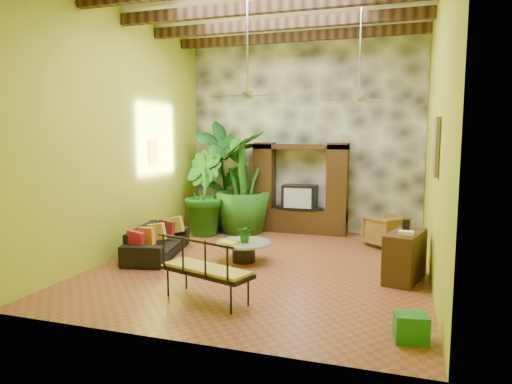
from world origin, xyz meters
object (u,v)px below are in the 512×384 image
(sofa, at_px, (157,241))
(side_console, at_px, (405,256))
(tall_plant_c, at_px, (242,182))
(tall_plant_b, at_px, (202,193))
(wicker_armchair, at_px, (385,231))
(coffee_table, at_px, (244,249))
(ceiling_fan_front, at_px, (247,83))
(iron_bench, at_px, (204,267))
(ceiling_fan_back, at_px, (359,89))
(tall_plant_a, at_px, (223,175))
(entertainment_center, at_px, (300,195))
(green_bin, at_px, (411,328))

(sofa, bearing_deg, side_console, -103.39)
(tall_plant_c, bearing_deg, tall_plant_b, -150.36)
(wicker_armchair, bearing_deg, tall_plant_b, -46.45)
(coffee_table, bearing_deg, side_console, -5.00)
(ceiling_fan_front, distance_m, side_console, 4.08)
(sofa, height_order, tall_plant_c, tall_plant_c)
(tall_plant_b, bearing_deg, coffee_table, -48.64)
(side_console, bearing_deg, ceiling_fan_front, -160.19)
(coffee_table, relative_size, iron_bench, 0.69)
(tall_plant_c, bearing_deg, ceiling_fan_front, -68.68)
(ceiling_fan_front, relative_size, tall_plant_b, 0.88)
(ceiling_fan_back, relative_size, tall_plant_c, 0.72)
(iron_bench, bearing_deg, tall_plant_a, 127.44)
(entertainment_center, height_order, tall_plant_b, entertainment_center)
(tall_plant_b, distance_m, coffee_table, 2.90)
(sofa, relative_size, green_bin, 5.34)
(tall_plant_b, height_order, side_console, tall_plant_b)
(side_console, relative_size, green_bin, 2.69)
(coffee_table, distance_m, side_console, 3.03)
(green_bin, bearing_deg, side_console, 91.81)
(coffee_table, bearing_deg, ceiling_fan_front, -62.40)
(wicker_armchair, height_order, coffee_table, wicker_armchair)
(entertainment_center, xyz_separation_m, tall_plant_b, (-2.28, -0.99, 0.10))
(ceiling_fan_front, bearing_deg, iron_bench, -91.70)
(tall_plant_b, distance_m, green_bin, 6.93)
(coffee_table, bearing_deg, green_bin, -41.19)
(sofa, bearing_deg, iron_bench, -148.15)
(iron_bench, bearing_deg, tall_plant_b, 133.23)
(ceiling_fan_back, height_order, side_console, ceiling_fan_back)
(side_console, bearing_deg, green_bin, -72.42)
(ceiling_fan_back, relative_size, green_bin, 4.75)
(entertainment_center, relative_size, ceiling_fan_front, 1.29)
(green_bin, bearing_deg, tall_plant_b, 135.80)
(ceiling_fan_front, bearing_deg, entertainment_center, 86.76)
(tall_plant_a, bearing_deg, entertainment_center, 4.44)
(entertainment_center, height_order, iron_bench, entertainment_center)
(ceiling_fan_front, xyz_separation_m, sofa, (-2.10, 0.35, -3.10))
(sofa, xyz_separation_m, tall_plant_b, (0.02, 2.20, 0.76))
(entertainment_center, distance_m, side_console, 4.25)
(entertainment_center, xyz_separation_m, tall_plant_c, (-1.39, -0.48, 0.33))
(ceiling_fan_front, relative_size, coffee_table, 1.73)
(tall_plant_c, bearing_deg, tall_plant_a, 154.08)
(tall_plant_b, relative_size, coffee_table, 1.97)
(sofa, height_order, wicker_armchair, wicker_armchair)
(ceiling_fan_back, height_order, green_bin, ceiling_fan_back)
(iron_bench, bearing_deg, ceiling_fan_back, 79.80)
(tall_plant_a, distance_m, tall_plant_b, 0.94)
(entertainment_center, height_order, sofa, entertainment_center)
(coffee_table, bearing_deg, sofa, -176.53)
(coffee_table, bearing_deg, tall_plant_c, 110.14)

